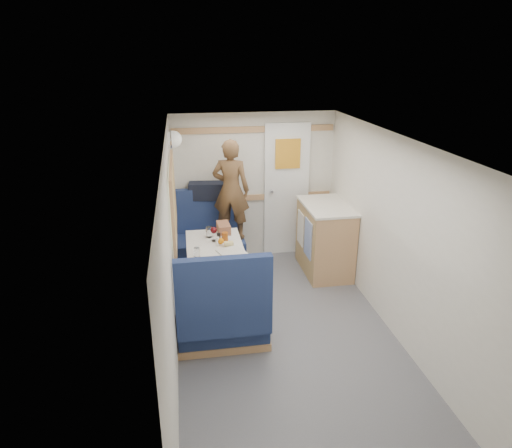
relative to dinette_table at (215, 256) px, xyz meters
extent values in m
plane|color=#515156|center=(0.65, -1.00, -0.57)|extent=(4.50, 4.50, 0.00)
plane|color=silver|center=(0.65, -1.00, 1.43)|extent=(4.50, 4.50, 0.00)
cube|color=silver|center=(0.65, 1.25, 0.43)|extent=(2.20, 0.02, 2.00)
cube|color=silver|center=(-0.45, -1.00, 0.43)|extent=(0.02, 4.50, 2.00)
cube|color=silver|center=(1.75, -1.00, 0.43)|extent=(0.02, 4.50, 2.00)
cube|color=#A4824A|center=(0.65, 1.23, 0.28)|extent=(2.15, 0.02, 0.08)
cube|color=#A4824A|center=(0.65, 1.23, 1.21)|extent=(2.15, 0.02, 0.08)
cube|color=#A0A48B|center=(-0.43, 0.00, 0.68)|extent=(0.04, 1.30, 0.72)
cube|color=white|center=(1.10, 1.22, 0.36)|extent=(0.62, 0.04, 1.86)
cube|color=orange|center=(1.10, 1.19, 0.88)|extent=(0.34, 0.03, 0.40)
cylinder|color=silver|center=(0.88, 1.17, 0.38)|extent=(0.04, 0.10, 0.04)
cube|color=white|center=(0.00, 0.00, 0.13)|extent=(0.62, 0.92, 0.04)
cylinder|color=silver|center=(0.00, 0.00, -0.22)|extent=(0.08, 0.08, 0.66)
cylinder|color=silver|center=(0.00, 0.00, -0.55)|extent=(0.36, 0.36, 0.03)
cube|color=navy|center=(0.00, 0.80, -0.34)|extent=(0.88, 0.50, 0.45)
cube|color=navy|center=(0.00, 1.08, 0.08)|extent=(0.88, 0.10, 0.80)
cube|color=#A4824A|center=(0.00, 0.80, -0.53)|extent=(0.90, 0.52, 0.08)
cube|color=navy|center=(0.00, -0.80, -0.34)|extent=(0.88, 0.50, 0.45)
cube|color=navy|center=(0.00, -1.08, 0.08)|extent=(0.88, 0.10, 0.80)
cube|color=#A4824A|center=(0.00, -0.80, -0.53)|extent=(0.90, 0.52, 0.08)
cube|color=#A4824A|center=(0.00, 1.12, 0.31)|extent=(0.90, 0.14, 0.04)
sphere|color=white|center=(-0.39, 0.85, 1.18)|extent=(0.20, 0.20, 0.20)
cube|color=#A4824A|center=(1.47, 0.55, -0.12)|extent=(0.54, 0.90, 0.90)
cube|color=silver|center=(1.47, 0.55, 0.34)|extent=(0.56, 0.92, 0.03)
cube|color=#5972B2|center=(1.19, 0.37, -0.02)|extent=(0.01, 0.30, 0.48)
cube|color=silver|center=(1.19, 0.73, -0.02)|extent=(0.01, 0.28, 0.44)
imported|color=brown|center=(0.29, 0.82, 0.53)|extent=(0.54, 0.44, 1.29)
cube|color=black|center=(-0.01, 1.12, 0.44)|extent=(0.48, 0.27, 0.22)
cube|color=silver|center=(0.18, -0.31, 0.16)|extent=(0.36, 0.41, 0.02)
sphere|color=#E94D0A|center=(0.07, -0.05, 0.21)|extent=(0.07, 0.07, 0.07)
cube|color=#E1D982|center=(0.15, -0.09, 0.19)|extent=(0.10, 0.06, 0.03)
cylinder|color=white|center=(0.00, 0.09, 0.16)|extent=(0.06, 0.06, 0.01)
cylinder|color=white|center=(0.00, 0.09, 0.21)|extent=(0.01, 0.01, 0.10)
sphere|color=#43070B|center=(0.00, 0.09, 0.28)|extent=(0.08, 0.08, 0.08)
cylinder|color=white|center=(-0.21, -0.31, 0.21)|extent=(0.06, 0.06, 0.10)
cylinder|color=silver|center=(-0.04, 0.22, 0.21)|extent=(0.08, 0.08, 0.12)
cylinder|color=#924715|center=(0.13, 0.05, 0.21)|extent=(0.07, 0.07, 0.11)
cylinder|color=black|center=(0.05, 0.05, 0.21)|extent=(0.04, 0.04, 0.10)
cylinder|color=white|center=(0.03, -0.05, 0.20)|extent=(0.04, 0.04, 0.10)
cube|color=olive|center=(0.14, 0.34, 0.21)|extent=(0.15, 0.27, 0.11)
camera|label=1|loc=(-0.31, -4.69, 2.18)|focal=32.00mm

